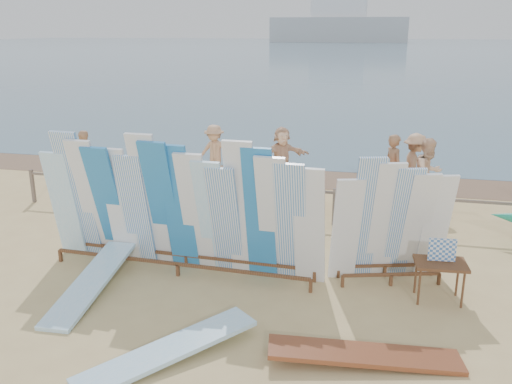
% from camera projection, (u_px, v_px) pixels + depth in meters
% --- Properties ---
extents(ground, '(160.00, 160.00, 0.00)m').
position_uv_depth(ground, '(216.00, 269.00, 10.49)').
color(ground, tan).
rests_on(ground, ground).
extents(ocean, '(320.00, 240.00, 0.02)m').
position_uv_depth(ocean, '(370.00, 48.00, 129.97)').
color(ocean, '#45657C').
rests_on(ocean, ground).
extents(wet_sand_strip, '(40.00, 2.60, 0.01)m').
position_uv_depth(wet_sand_strip, '(282.00, 175.00, 17.21)').
color(wet_sand_strip, brown).
rests_on(wet_sand_strip, ground).
extents(distant_ship, '(45.00, 8.00, 14.00)m').
position_uv_depth(distant_ship, '(338.00, 26.00, 179.51)').
color(distant_ship, '#999EA3').
rests_on(distant_ship, ocean).
extents(fence, '(12.08, 0.08, 0.90)m').
position_uv_depth(fence, '(252.00, 194.00, 13.11)').
color(fence, '#6E5F53').
rests_on(fence, ground).
extents(main_surfboard_rack, '(5.46, 0.96, 2.72)m').
position_uv_depth(main_surfboard_rack, '(179.00, 212.00, 10.06)').
color(main_surfboard_rack, brown).
rests_on(main_surfboard_rack, ground).
extents(side_surfboard_rack, '(2.18, 1.09, 2.43)m').
position_uv_depth(side_surfboard_rack, '(391.00, 226.00, 9.69)').
color(side_surfboard_rack, brown).
rests_on(side_surfboard_rack, ground).
extents(vendor_table, '(0.89, 0.66, 1.13)m').
position_uv_depth(vendor_table, '(439.00, 280.00, 9.20)').
color(vendor_table, brown).
rests_on(vendor_table, ground).
extents(flat_board_c, '(2.76, 1.01, 0.24)m').
position_uv_depth(flat_board_c, '(364.00, 362.00, 7.58)').
color(flat_board_c, brown).
rests_on(flat_board_c, ground).
extents(flat_board_a, '(0.67, 2.71, 0.42)m').
position_uv_depth(flat_board_a, '(92.00, 293.00, 9.56)').
color(flat_board_a, '#9BD4F8').
rests_on(flat_board_a, ground).
extents(flat_board_b, '(2.20, 2.40, 0.26)m').
position_uv_depth(flat_board_b, '(169.00, 358.00, 7.66)').
color(flat_board_b, '#9BD4F8').
rests_on(flat_board_b, ground).
extents(beach_chair_left, '(0.55, 0.57, 0.78)m').
position_uv_depth(beach_chair_left, '(241.00, 197.00, 14.21)').
color(beach_chair_left, red).
rests_on(beach_chair_left, ground).
extents(beach_chair_right, '(0.77, 0.78, 0.90)m').
position_uv_depth(beach_chair_right, '(298.00, 198.00, 14.04)').
color(beach_chair_right, red).
rests_on(beach_chair_right, ground).
extents(stroller, '(0.81, 0.99, 1.17)m').
position_uv_depth(stroller, '(386.00, 194.00, 13.65)').
color(stroller, red).
rests_on(stroller, ground).
extents(beachgoer_5, '(1.62, 1.35, 1.74)m').
position_uv_depth(beachgoer_5, '(282.00, 156.00, 15.92)').
color(beachgoer_5, beige).
rests_on(beachgoer_5, ground).
extents(beachgoer_1, '(0.46, 0.67, 1.68)m').
position_uv_depth(beachgoer_1, '(84.00, 159.00, 15.70)').
color(beachgoer_1, '#8C6042').
rests_on(beachgoer_1, ground).
extents(beachgoer_9, '(0.59, 1.20, 1.80)m').
position_uv_depth(beachgoer_9, '(414.00, 166.00, 14.65)').
color(beachgoer_9, tan).
rests_on(beachgoer_9, ground).
extents(beachgoer_3, '(1.14, 0.57, 1.70)m').
position_uv_depth(beachgoer_3, '(215.00, 153.00, 16.48)').
color(beachgoer_3, tan).
rests_on(beachgoer_3, ground).
extents(beachgoer_8, '(0.95, 0.93, 1.85)m').
position_uv_depth(beachgoer_8, '(428.00, 174.00, 13.76)').
color(beachgoer_8, beige).
rests_on(beachgoer_8, ground).
extents(beachgoer_7, '(0.63, 0.76, 1.82)m').
position_uv_depth(beachgoer_7, '(393.00, 168.00, 14.39)').
color(beachgoer_7, '#8C6042').
rests_on(beachgoer_7, ground).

